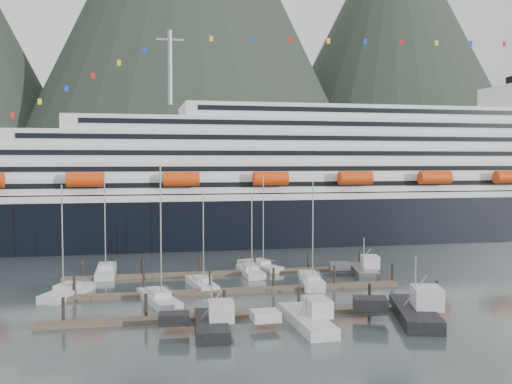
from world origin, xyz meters
TOP-DOWN VIEW (x-y plane):
  - ground at (0.00, 0.00)m, footprint 1600.00×1600.00m
  - mountains at (52.48, 588.54)m, footprint 870.00×440.00m
  - cruise_ship at (30.03, 54.94)m, footprint 210.00×30.40m
  - dock_near at (-4.93, -9.95)m, footprint 48.18×2.28m
  - dock_mid at (-4.93, 3.05)m, footprint 48.18×2.28m
  - dock_far at (-4.93, 16.05)m, footprint 48.18×2.28m
  - sailboat_a at (-27.00, 5.16)m, footprint 6.80×10.38m
  - sailboat_b at (-15.22, -1.10)m, footprint 5.44×11.47m
  - sailboat_c at (-8.79, 7.22)m, footprint 3.99×9.72m
  - sailboat_d at (7.66, 7.76)m, footprint 3.54×10.36m
  - sailboat_e at (-22.60, 19.99)m, footprint 3.03×11.32m
  - sailboat_f at (-0.16, 15.03)m, footprint 3.05×9.61m
  - sailboat_g at (2.39, 19.77)m, footprint 6.17×10.72m
  - sailboat_h at (6.93, 5.08)m, footprint 4.62×10.02m
  - trawler_b at (-10.44, -14.99)m, footprint 8.09×10.61m
  - trawler_c at (0.03, -15.00)m, footprint 8.70×12.36m
  - trawler_d at (12.85, -14.96)m, footprint 10.82×13.86m
  - trawler_e at (17.20, 11.10)m, footprint 8.09×10.52m

SIDE VIEW (x-z plane):
  - ground at x=0.00m, z-range 0.00..0.00m
  - dock_near at x=-4.93m, z-range -1.29..1.91m
  - dock_mid at x=-4.93m, z-range -1.29..1.91m
  - dock_far at x=-4.93m, z-range -1.29..1.91m
  - sailboat_d at x=7.66m, z-range -7.32..8.16m
  - sailboat_c at x=-8.79m, z-range -6.71..7.57m
  - sailboat_h at x=6.93m, z-range -6.09..6.94m
  - sailboat_f at x=-0.16m, z-range -6.39..7.25m
  - sailboat_g at x=2.39m, z-range -7.64..8.52m
  - sailboat_e at x=-22.60m, z-range -7.52..8.42m
  - sailboat_a at x=-27.00m, z-range -7.30..8.20m
  - sailboat_b at x=-15.22m, z-range -8.56..9.50m
  - trawler_c at x=0.03m, z-range -2.29..3.94m
  - trawler_e at x=17.20m, z-range -2.40..4.11m
  - trawler_b at x=-10.44m, z-range -2.48..4.22m
  - trawler_d at x=12.85m, z-range -2.99..4.95m
  - cruise_ship at x=30.03m, z-range -13.11..37.19m
  - mountains at x=52.48m, z-range -46.60..373.40m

